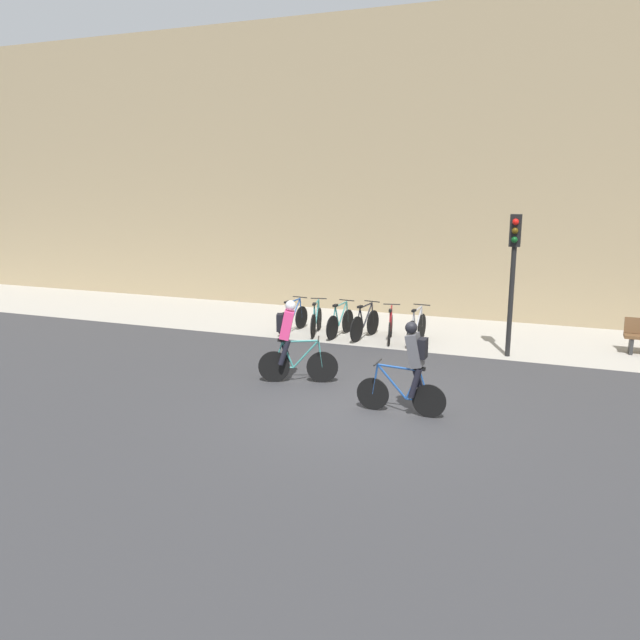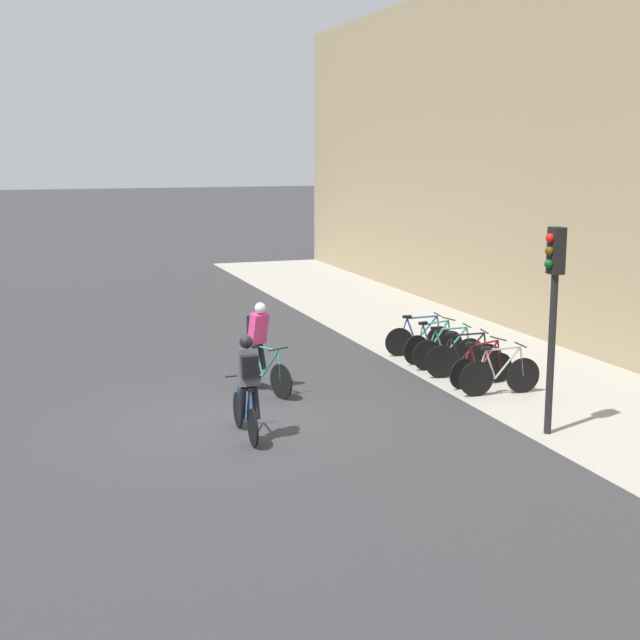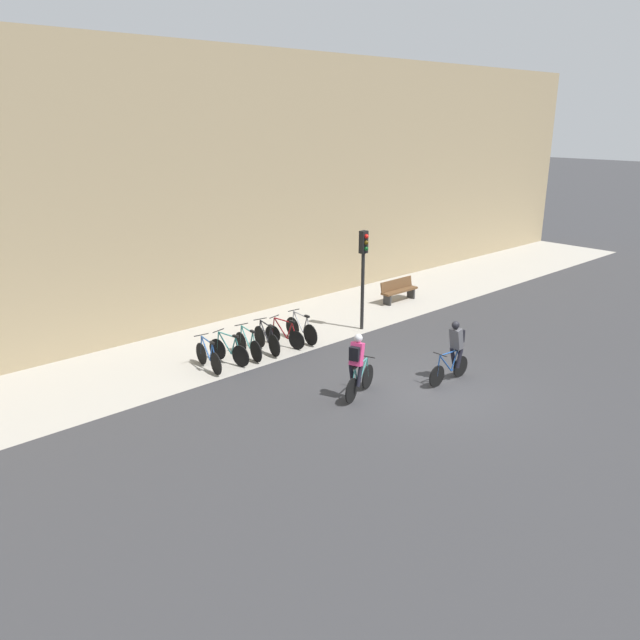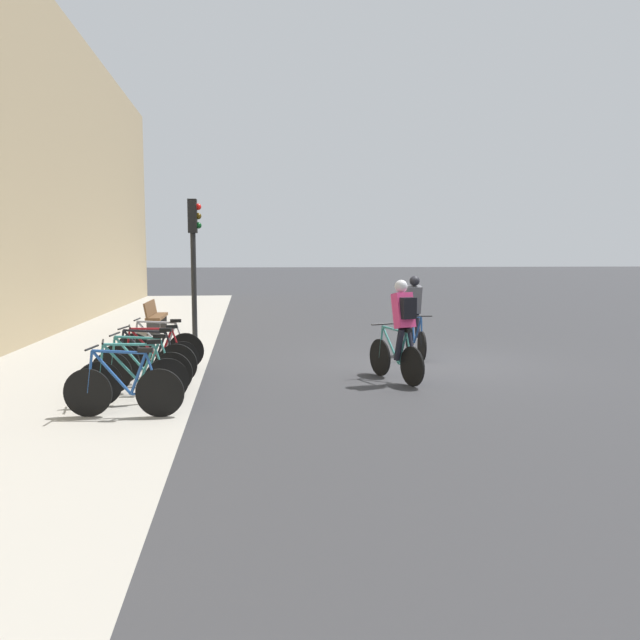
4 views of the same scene
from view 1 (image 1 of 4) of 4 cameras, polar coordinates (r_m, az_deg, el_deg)
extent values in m
plane|color=#333335|center=(11.85, 3.88, -8.19)|extent=(200.00, 200.00, 0.00)
cube|color=#A39E93|center=(18.15, 10.23, -1.11)|extent=(44.00, 4.50, 0.01)
cube|color=#9E8966|center=(20.19, 12.17, 13.56)|extent=(44.00, 0.60, 9.39)
cylinder|color=black|center=(13.30, 0.21, -4.33)|extent=(0.65, 0.26, 0.68)
cylinder|color=black|center=(13.36, -4.22, -4.28)|extent=(0.65, 0.26, 0.68)
cylinder|color=teal|center=(13.23, -1.31, -3.15)|extent=(0.55, 0.23, 0.62)
cylinder|color=teal|center=(13.26, -2.95, -3.19)|extent=(0.26, 0.13, 0.58)
cylinder|color=teal|center=(13.17, -1.80, -1.95)|extent=(0.73, 0.29, 0.07)
cylinder|color=teal|center=(13.35, -3.34, -4.33)|extent=(0.40, 0.17, 0.05)
cylinder|color=teal|center=(13.28, -3.84, -3.15)|extent=(0.21, 0.10, 0.56)
cylinder|color=teal|center=(13.22, 0.04, -3.12)|extent=(0.12, 0.07, 0.59)
cylinder|color=black|center=(13.14, -0.14, -1.73)|extent=(0.18, 0.44, 0.03)
cube|color=black|center=(13.19, -3.46, -1.83)|extent=(0.22, 0.14, 0.06)
cube|color=#DB3875|center=(13.11, -3.04, -0.44)|extent=(0.41, 0.41, 0.63)
sphere|color=silver|center=(13.02, -2.71, 1.32)|extent=(0.28, 0.28, 0.22)
cylinder|color=black|center=(13.14, -3.27, -2.99)|extent=(0.30, 0.19, 0.56)
cylinder|color=black|center=(13.35, -3.19, -2.74)|extent=(0.26, 0.18, 0.56)
cube|color=black|center=(13.11, -3.66, -0.22)|extent=(0.22, 0.29, 0.36)
cylinder|color=black|center=(11.77, 4.84, -6.74)|extent=(0.62, 0.05, 0.62)
cylinder|color=black|center=(11.52, 9.95, -7.31)|extent=(0.62, 0.05, 0.62)
cylinder|color=#1E478C|center=(11.58, 6.59, -5.62)|extent=(0.58, 0.05, 0.62)
cylinder|color=#1E478C|center=(11.49, 8.48, -5.89)|extent=(0.27, 0.04, 0.58)
cylinder|color=#1E478C|center=(11.47, 7.18, -4.34)|extent=(0.79, 0.05, 0.07)
cylinder|color=#1E478C|center=(11.56, 8.91, -7.24)|extent=(0.43, 0.04, 0.05)
cylinder|color=#1E478C|center=(11.45, 9.53, -5.96)|extent=(0.22, 0.04, 0.56)
cylinder|color=#1E478C|center=(11.66, 5.07, -5.42)|extent=(0.12, 0.04, 0.59)
cylinder|color=black|center=(11.56, 5.30, -3.88)|extent=(0.04, 0.46, 0.03)
cube|color=black|center=(11.37, 9.11, -4.41)|extent=(0.20, 0.08, 0.06)
cube|color=#4C4C51|center=(11.31, 8.67, -2.76)|extent=(0.33, 0.33, 0.63)
sphere|color=black|center=(11.23, 8.34, -0.70)|extent=(0.22, 0.22, 0.22)
cylinder|color=black|center=(11.56, 8.95, -5.40)|extent=(0.28, 0.11, 0.56)
cylinder|color=black|center=(11.35, 8.69, -5.72)|extent=(0.24, 0.11, 0.56)
cube|color=black|center=(11.26, 9.37, -2.57)|extent=(0.14, 0.26, 0.36)
cylinder|color=black|center=(18.28, -1.71, 0.23)|extent=(0.12, 0.67, 0.67)
cylinder|color=black|center=(17.45, -3.32, -0.36)|extent=(0.12, 0.67, 0.67)
cylinder|color=#1E478C|center=(17.94, -2.25, 0.92)|extent=(0.11, 0.54, 0.62)
cylinder|color=#1E478C|center=(17.64, -2.85, 0.67)|extent=(0.07, 0.26, 0.58)
cylinder|color=#1E478C|center=(17.79, -2.43, 1.75)|extent=(0.13, 0.73, 0.07)
cylinder|color=#1E478C|center=(17.62, -2.99, -0.26)|extent=(0.08, 0.40, 0.05)
cylinder|color=#1E478C|center=(17.47, -3.18, 0.58)|extent=(0.06, 0.21, 0.56)
cylinder|color=#1E478C|center=(18.19, -1.77, 1.10)|extent=(0.05, 0.12, 0.58)
cylinder|color=black|center=(18.09, -1.84, 2.11)|extent=(0.46, 0.09, 0.03)
cube|color=black|center=(17.48, -3.04, 1.64)|extent=(0.10, 0.21, 0.06)
cylinder|color=black|center=(18.06, -0.08, 0.09)|extent=(0.16, 0.66, 0.67)
cylinder|color=black|center=(17.13, -0.63, -0.57)|extent=(0.16, 0.66, 0.67)
cylinder|color=teal|center=(17.68, -0.26, 0.76)|extent=(0.14, 0.53, 0.62)
cylinder|color=teal|center=(17.34, -0.46, 0.48)|extent=(0.09, 0.25, 0.58)
cylinder|color=teal|center=(17.53, -0.32, 1.60)|extent=(0.18, 0.71, 0.07)
cylinder|color=teal|center=(17.32, -0.51, -0.46)|extent=(0.11, 0.38, 0.05)
cylinder|color=teal|center=(17.16, -0.58, 0.38)|extent=(0.07, 0.21, 0.56)
cylinder|color=teal|center=(17.96, -0.10, 0.97)|extent=(0.06, 0.12, 0.58)
cylinder|color=black|center=(17.86, -0.12, 1.98)|extent=(0.46, 0.12, 0.03)
cube|color=black|center=(17.18, -0.53, 1.47)|extent=(0.12, 0.21, 0.06)
cylinder|color=black|center=(17.77, 2.55, -0.11)|extent=(0.12, 0.67, 0.67)
cylinder|color=black|center=(16.93, 1.13, -0.72)|extent=(0.12, 0.67, 0.67)
cylinder|color=teal|center=(17.43, 2.09, 0.59)|extent=(0.11, 0.53, 0.62)
cylinder|color=teal|center=(17.12, 1.56, 0.33)|extent=(0.07, 0.25, 0.58)
cylinder|color=teal|center=(17.28, 1.94, 1.45)|extent=(0.13, 0.71, 0.07)
cylinder|color=teal|center=(17.10, 1.43, -0.62)|extent=(0.08, 0.39, 0.05)
cylinder|color=teal|center=(16.95, 1.27, 0.24)|extent=(0.06, 0.21, 0.56)
cylinder|color=teal|center=(17.68, 2.51, 0.79)|extent=(0.05, 0.12, 0.58)
cylinder|color=black|center=(17.58, 2.46, 1.82)|extent=(0.46, 0.09, 0.03)
cube|color=black|center=(16.96, 1.41, 1.34)|extent=(0.10, 0.21, 0.06)
cylinder|color=black|center=(17.56, 4.86, -0.24)|extent=(0.15, 0.70, 0.70)
cylinder|color=black|center=(16.70, 3.37, -0.87)|extent=(0.15, 0.70, 0.70)
cylinder|color=black|center=(17.21, 4.38, 0.47)|extent=(0.13, 0.54, 0.62)
cylinder|color=black|center=(16.89, 3.83, 0.20)|extent=(0.08, 0.26, 0.58)
cylinder|color=black|center=(17.06, 4.23, 1.34)|extent=(0.16, 0.73, 0.07)
cylinder|color=black|center=(16.88, 3.68, -0.77)|extent=(0.10, 0.39, 0.05)
cylinder|color=black|center=(16.72, 3.52, 0.11)|extent=(0.07, 0.21, 0.56)
cylinder|color=black|center=(17.47, 4.82, 0.66)|extent=(0.05, 0.12, 0.58)
cylinder|color=black|center=(17.37, 4.78, 1.71)|extent=(0.46, 0.11, 0.03)
cube|color=black|center=(16.73, 3.67, 1.22)|extent=(0.11, 0.21, 0.06)
cylinder|color=black|center=(17.43, 6.55, -0.51)|extent=(0.16, 0.61, 0.62)
cylinder|color=black|center=(16.47, 6.37, -1.26)|extent=(0.16, 0.61, 0.62)
cylinder|color=maroon|center=(17.04, 6.51, 0.17)|extent=(0.15, 0.54, 0.62)
cylinder|color=maroon|center=(16.69, 6.44, -0.14)|extent=(0.09, 0.26, 0.58)
cylinder|color=maroon|center=(16.88, 6.51, 1.03)|extent=(0.19, 0.73, 0.07)
cylinder|color=maroon|center=(16.66, 6.40, -1.13)|extent=(0.11, 0.40, 0.05)
cylinder|color=maroon|center=(16.49, 6.41, -0.26)|extent=(0.07, 0.21, 0.56)
cylinder|color=maroon|center=(17.33, 6.56, 0.39)|extent=(0.06, 0.12, 0.58)
cylinder|color=black|center=(17.23, 6.58, 1.44)|extent=(0.46, 0.12, 0.03)
cube|color=black|center=(16.52, 6.45, 0.87)|extent=(0.12, 0.21, 0.06)
cylinder|color=black|center=(17.24, 9.29, -0.59)|extent=(0.08, 0.70, 0.70)
cylinder|color=black|center=(16.32, 8.34, -1.29)|extent=(0.08, 0.70, 0.70)
cylinder|color=#99999E|center=(16.87, 9.01, 0.11)|extent=(0.08, 0.55, 0.62)
cylinder|color=#99999E|center=(16.53, 8.65, -0.18)|extent=(0.06, 0.26, 0.58)
cylinder|color=#99999E|center=(16.71, 8.94, 0.99)|extent=(0.09, 0.73, 0.07)
cylinder|color=#99999E|center=(16.51, 8.54, -1.17)|extent=(0.06, 0.40, 0.05)
cylinder|color=#99999E|center=(16.34, 8.46, -0.28)|extent=(0.05, 0.21, 0.56)
cylinder|color=#99999E|center=(17.15, 9.29, 0.33)|extent=(0.04, 0.12, 0.58)
cylinder|color=black|center=(17.04, 9.29, 1.39)|extent=(0.46, 0.06, 0.03)
cube|color=black|center=(16.36, 8.58, 0.86)|extent=(0.09, 0.21, 0.06)
cylinder|color=black|center=(15.73, 17.13, 2.91)|extent=(0.12, 0.12, 3.46)
cube|color=black|center=(15.59, 17.44, 7.82)|extent=(0.26, 0.20, 0.76)
sphere|color=red|center=(15.45, 17.45, 8.56)|extent=(0.15, 0.15, 0.15)
sphere|color=#4C380A|center=(15.46, 17.40, 7.79)|extent=(0.15, 0.15, 0.15)
sphere|color=#0C4719|center=(15.48, 17.35, 7.02)|extent=(0.15, 0.15, 0.15)
cube|color=#2D2D2D|center=(17.41, 26.55, -2.04)|extent=(0.08, 0.36, 0.45)
camera|label=2|loc=(13.37, 79.13, 4.74)|focal=50.00mm
camera|label=3|loc=(16.37, -67.03, 15.37)|focal=35.00mm
camera|label=4|loc=(21.24, -26.35, 5.75)|focal=35.00mm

